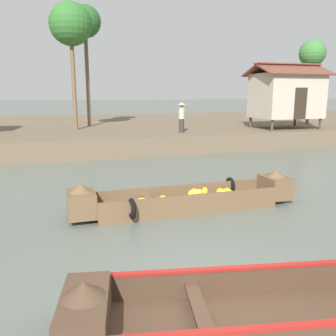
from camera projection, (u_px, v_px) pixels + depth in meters
name	position (u px, v px, depth m)	size (l,w,h in m)	color
ground_plane	(116.00, 171.00, 14.68)	(300.00, 300.00, 0.00)	#596056
riverbank_strip	(88.00, 129.00, 26.35)	(160.00, 20.00, 0.99)	brown
banana_boat	(187.00, 198.00, 9.76)	(6.29, 1.79, 0.94)	brown
viewer_boat	(263.00, 310.00, 4.82)	(5.50, 2.26, 0.85)	#473323
stilt_house_mid_right	(286.00, 95.00, 21.68)	(4.43, 3.30, 3.91)	#4C3826
palm_tree_near	(71.00, 25.00, 20.28)	(2.44, 2.44, 7.24)	brown
palm_tree_mid	(85.00, 24.00, 22.23)	(1.99, 1.99, 7.54)	brown
palm_tree_far	(312.00, 55.00, 24.45)	(1.81, 1.81, 5.74)	brown
vendor_person	(182.00, 116.00, 19.64)	(0.44, 0.44, 1.66)	#332D28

